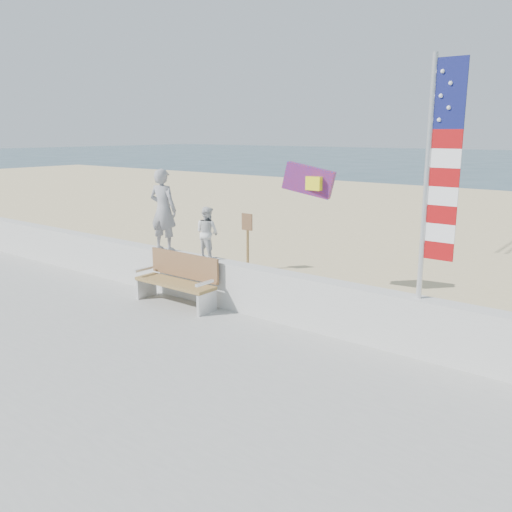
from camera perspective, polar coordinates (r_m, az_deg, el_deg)
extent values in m
plane|color=#294452|center=(8.95, -8.23, -10.34)|extent=(220.00, 220.00, 0.00)
cube|color=#D2BD8C|center=(16.21, 15.19, 0.10)|extent=(90.00, 40.00, 0.08)
cube|color=silver|center=(10.14, -0.20, -3.61)|extent=(30.00, 0.35, 0.90)
imported|color=gray|center=(11.46, -9.74, 4.80)|extent=(0.68, 0.51, 1.70)
imported|color=silver|center=(10.65, -5.15, 2.48)|extent=(0.52, 0.42, 1.03)
cube|color=olive|center=(10.75, -8.55, -2.85)|extent=(1.80, 0.50, 0.06)
cube|color=brown|center=(10.85, -7.57, -0.97)|extent=(1.80, 0.05, 0.50)
cube|color=white|center=(11.42, -11.47, -3.27)|extent=(0.06, 0.50, 0.40)
cube|color=silver|center=(11.29, -11.75, -1.37)|extent=(0.06, 0.45, 0.05)
cube|color=silver|center=(10.24, -5.19, -4.95)|extent=(0.06, 0.50, 0.40)
cube|color=silver|center=(10.09, -5.43, -2.86)|extent=(0.06, 0.45, 0.05)
cylinder|color=silver|center=(8.20, 17.52, 7.53)|extent=(0.08, 0.08, 3.50)
cube|color=#0F1451|center=(8.10, 19.77, 15.83)|extent=(0.44, 0.02, 0.95)
cube|color=#9E0A0C|center=(8.26, 18.61, 0.51)|extent=(0.44, 0.02, 0.26)
cube|color=white|center=(8.21, 18.75, 2.31)|extent=(0.44, 0.02, 0.26)
cube|color=#9E0A0C|center=(8.17, 18.88, 4.13)|extent=(0.44, 0.02, 0.26)
cube|color=white|center=(8.14, 19.02, 5.97)|extent=(0.44, 0.02, 0.26)
cube|color=#9E0A0C|center=(8.11, 19.15, 7.82)|extent=(0.44, 0.02, 0.26)
cube|color=white|center=(8.10, 19.29, 9.68)|extent=(0.44, 0.02, 0.26)
cube|color=#9E0A0C|center=(8.09, 19.43, 11.55)|extent=(0.44, 0.02, 0.26)
sphere|color=white|center=(8.12, 18.72, 13.42)|extent=(0.06, 0.06, 0.06)
sphere|color=white|center=(8.08, 19.63, 14.50)|extent=(0.06, 0.06, 0.06)
sphere|color=white|center=(8.13, 18.89, 15.67)|extent=(0.06, 0.06, 0.06)
sphere|color=white|center=(8.10, 19.81, 16.75)|extent=(0.06, 0.06, 0.06)
sphere|color=white|center=(8.15, 19.06, 17.91)|extent=(0.06, 0.06, 0.06)
cube|color=red|center=(11.39, 5.59, 7.95)|extent=(1.13, 0.62, 0.76)
cube|color=#FFF31A|center=(11.31, 6.23, 7.65)|extent=(0.39, 0.29, 0.28)
cylinder|color=olive|center=(13.62, -0.89, 0.92)|extent=(0.07, 0.07, 1.20)
cube|color=brown|center=(13.48, -0.95, 3.61)|extent=(0.32, 0.03, 0.42)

